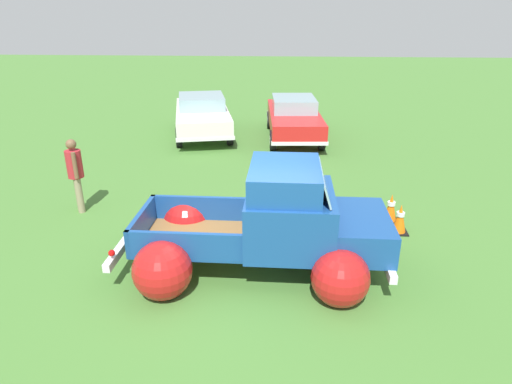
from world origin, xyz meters
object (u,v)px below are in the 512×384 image
(show_car_1, at_px, (294,116))
(spectator_0, at_px, (75,171))
(vintage_pickup_truck, at_px, (274,230))
(lane_cone_1, at_px, (400,219))
(show_car_0, at_px, (202,114))
(lane_cone_0, at_px, (391,208))

(show_car_1, distance_m, spectator_0, 8.26)
(vintage_pickup_truck, bearing_deg, show_car_1, 87.43)
(spectator_0, xyz_separation_m, lane_cone_1, (7.01, -0.62, -0.65))
(show_car_0, relative_size, lane_cone_1, 7.68)
(lane_cone_1, bearing_deg, show_car_1, 106.06)
(show_car_1, height_order, spectator_0, spectator_0)
(vintage_pickup_truck, xyz_separation_m, lane_cone_0, (2.47, 2.04, -0.45))
(lane_cone_0, bearing_deg, spectator_0, 179.26)
(show_car_0, height_order, show_car_1, same)
(lane_cone_0, bearing_deg, vintage_pickup_truck, -140.36)
(vintage_pickup_truck, bearing_deg, spectator_0, 154.87)
(show_car_1, distance_m, lane_cone_0, 7.04)
(spectator_0, bearing_deg, lane_cone_0, -30.29)
(lane_cone_1, bearing_deg, vintage_pickup_truck, -149.17)
(show_car_0, bearing_deg, lane_cone_1, 23.23)
(show_car_0, distance_m, show_car_1, 3.34)
(spectator_0, bearing_deg, show_car_1, 23.88)
(vintage_pickup_truck, distance_m, lane_cone_1, 2.99)
(spectator_0, height_order, lane_cone_1, spectator_0)
(show_car_0, bearing_deg, vintage_pickup_truck, 5.06)
(lane_cone_1, bearing_deg, spectator_0, 174.96)
(spectator_0, relative_size, lane_cone_1, 2.68)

